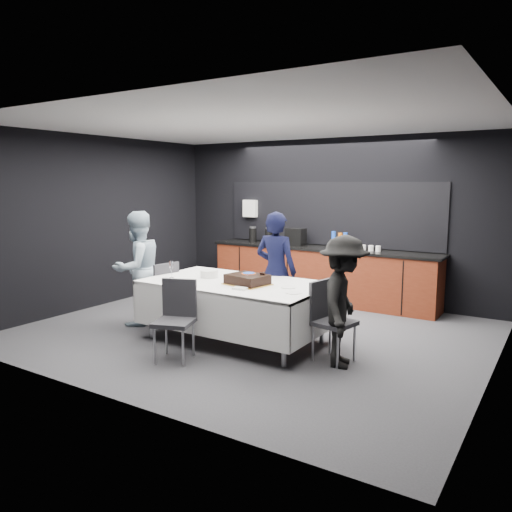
{
  "coord_description": "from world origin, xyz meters",
  "views": [
    {
      "loc": [
        3.59,
        -5.57,
        2.04
      ],
      "look_at": [
        0.0,
        0.1,
        1.05
      ],
      "focal_mm": 35.0,
      "sensor_mm": 36.0,
      "label": 1
    }
  ],
  "objects_px": {
    "person_center": "(276,271)",
    "person_right": "(343,301)",
    "cake_assembly": "(248,279)",
    "person_left": "(138,268)",
    "chair_left": "(162,290)",
    "chair_near": "(176,314)",
    "plate_stack": "(209,274)",
    "chair_right": "(328,315)",
    "champagne_flute": "(171,266)",
    "party_table": "(235,292)"
  },
  "relations": [
    {
      "from": "person_center",
      "to": "person_right",
      "type": "height_order",
      "value": "person_center"
    },
    {
      "from": "cake_assembly",
      "to": "person_left",
      "type": "height_order",
      "value": "person_left"
    },
    {
      "from": "person_center",
      "to": "chair_left",
      "type": "bearing_deg",
      "value": 24.6
    },
    {
      "from": "chair_near",
      "to": "person_right",
      "type": "bearing_deg",
      "value": 25.05
    },
    {
      "from": "plate_stack",
      "to": "chair_right",
      "type": "relative_size",
      "value": 0.26
    },
    {
      "from": "chair_right",
      "to": "person_center",
      "type": "height_order",
      "value": "person_center"
    },
    {
      "from": "cake_assembly",
      "to": "person_left",
      "type": "distance_m",
      "value": 1.87
    },
    {
      "from": "champagne_flute",
      "to": "person_right",
      "type": "relative_size",
      "value": 0.15
    },
    {
      "from": "chair_left",
      "to": "chair_near",
      "type": "distance_m",
      "value": 1.36
    },
    {
      "from": "chair_near",
      "to": "person_left",
      "type": "distance_m",
      "value": 1.66
    },
    {
      "from": "champagne_flute",
      "to": "chair_near",
      "type": "height_order",
      "value": "champagne_flute"
    },
    {
      "from": "party_table",
      "to": "chair_left",
      "type": "distance_m",
      "value": 1.25
    },
    {
      "from": "person_center",
      "to": "person_left",
      "type": "height_order",
      "value": "person_center"
    },
    {
      "from": "chair_near",
      "to": "chair_right",
      "type": "bearing_deg",
      "value": 30.83
    },
    {
      "from": "party_table",
      "to": "person_left",
      "type": "distance_m",
      "value": 1.64
    },
    {
      "from": "person_left",
      "to": "plate_stack",
      "type": "bearing_deg",
      "value": 104.09
    },
    {
      "from": "plate_stack",
      "to": "chair_left",
      "type": "height_order",
      "value": "chair_left"
    },
    {
      "from": "champagne_flute",
      "to": "person_center",
      "type": "relative_size",
      "value": 0.14
    },
    {
      "from": "chair_right",
      "to": "chair_near",
      "type": "relative_size",
      "value": 1.0
    },
    {
      "from": "cake_assembly",
      "to": "person_center",
      "type": "height_order",
      "value": "person_center"
    },
    {
      "from": "plate_stack",
      "to": "person_left",
      "type": "xyz_separation_m",
      "value": [
        -1.17,
        -0.17,
        -0.01
      ]
    },
    {
      "from": "cake_assembly",
      "to": "person_center",
      "type": "xyz_separation_m",
      "value": [
        -0.05,
        0.79,
        -0.02
      ]
    },
    {
      "from": "cake_assembly",
      "to": "plate_stack",
      "type": "height_order",
      "value": "cake_assembly"
    },
    {
      "from": "cake_assembly",
      "to": "person_left",
      "type": "xyz_separation_m",
      "value": [
        -1.86,
        -0.04,
        -0.02
      ]
    },
    {
      "from": "cake_assembly",
      "to": "person_right",
      "type": "bearing_deg",
      "value": -1.38
    },
    {
      "from": "party_table",
      "to": "person_right",
      "type": "height_order",
      "value": "person_right"
    },
    {
      "from": "chair_left",
      "to": "person_right",
      "type": "xyz_separation_m",
      "value": [
        2.77,
        -0.07,
        0.2
      ]
    },
    {
      "from": "chair_right",
      "to": "chair_left",
      "type": "bearing_deg",
      "value": -179.5
    },
    {
      "from": "cake_assembly",
      "to": "plate_stack",
      "type": "relative_size",
      "value": 2.41
    },
    {
      "from": "cake_assembly",
      "to": "person_center",
      "type": "relative_size",
      "value": 0.35
    },
    {
      "from": "plate_stack",
      "to": "person_left",
      "type": "relative_size",
      "value": 0.15
    },
    {
      "from": "chair_right",
      "to": "person_left",
      "type": "bearing_deg",
      "value": -177.92
    },
    {
      "from": "chair_left",
      "to": "chair_right",
      "type": "distance_m",
      "value": 2.55
    },
    {
      "from": "cake_assembly",
      "to": "chair_near",
      "type": "xyz_separation_m",
      "value": [
        -0.44,
        -0.84,
        -0.31
      ]
    },
    {
      "from": "cake_assembly",
      "to": "champagne_flute",
      "type": "xyz_separation_m",
      "value": [
        -1.11,
        -0.16,
        0.09
      ]
    },
    {
      "from": "chair_right",
      "to": "person_left",
      "type": "xyz_separation_m",
      "value": [
        -2.94,
        -0.11,
        0.29
      ]
    },
    {
      "from": "party_table",
      "to": "person_right",
      "type": "bearing_deg",
      "value": -3.9
    },
    {
      "from": "person_center",
      "to": "person_right",
      "type": "distance_m",
      "value": 1.58
    },
    {
      "from": "cake_assembly",
      "to": "chair_left",
      "type": "relative_size",
      "value": 0.62
    },
    {
      "from": "chair_near",
      "to": "person_center",
      "type": "xyz_separation_m",
      "value": [
        0.39,
        1.63,
        0.29
      ]
    },
    {
      "from": "cake_assembly",
      "to": "plate_stack",
      "type": "distance_m",
      "value": 0.71
    },
    {
      "from": "champagne_flute",
      "to": "party_table",
      "type": "bearing_deg",
      "value": 14.85
    },
    {
      "from": "plate_stack",
      "to": "chair_left",
      "type": "bearing_deg",
      "value": -173.9
    },
    {
      "from": "party_table",
      "to": "person_center",
      "type": "height_order",
      "value": "person_center"
    },
    {
      "from": "chair_left",
      "to": "person_center",
      "type": "height_order",
      "value": "person_center"
    },
    {
      "from": "person_center",
      "to": "plate_stack",
      "type": "bearing_deg",
      "value": 42.88
    },
    {
      "from": "party_table",
      "to": "person_center",
      "type": "distance_m",
      "value": 0.77
    },
    {
      "from": "chair_left",
      "to": "chair_right",
      "type": "xyz_separation_m",
      "value": [
        2.55,
        0.02,
        0.0
      ]
    },
    {
      "from": "plate_stack",
      "to": "chair_right",
      "type": "bearing_deg",
      "value": -1.98
    },
    {
      "from": "champagne_flute",
      "to": "person_left",
      "type": "distance_m",
      "value": 0.77
    }
  ]
}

